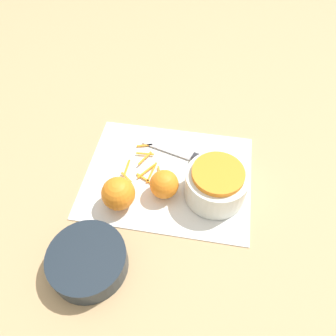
{
  "coord_description": "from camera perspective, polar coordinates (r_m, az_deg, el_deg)",
  "views": [
    {
      "loc": [
        -0.09,
        0.51,
        0.7
      ],
      "look_at": [
        0.0,
        0.0,
        0.04
      ],
      "focal_mm": 35.0,
      "sensor_mm": 36.0,
      "label": 1
    }
  ],
  "objects": [
    {
      "name": "orange_left",
      "position": [
        0.81,
        -0.6,
        -2.85
      ],
      "size": [
        0.07,
        0.07,
        0.07
      ],
      "color": "orange",
      "rests_on": "cutting_board"
    },
    {
      "name": "bowl_speckled",
      "position": [
        0.81,
        8.39,
        -2.68
      ],
      "size": [
        0.15,
        0.15,
        0.09
      ],
      "color": "silver",
      "rests_on": "cutting_board"
    },
    {
      "name": "ground_plane",
      "position": [
        0.87,
        -0.0,
        -1.45
      ],
      "size": [
        4.0,
        4.0,
        0.0
      ],
      "primitive_type": "plane",
      "color": "tan"
    },
    {
      "name": "knife",
      "position": [
        0.9,
        5.47,
        1.56
      ],
      "size": [
        0.25,
        0.09,
        0.02
      ],
      "rotation": [
        0.0,
        0.0,
        -0.27
      ],
      "color": "#232328",
      "rests_on": "cutting_board"
    },
    {
      "name": "bowl_dark",
      "position": [
        0.75,
        -13.77,
        -15.44
      ],
      "size": [
        0.17,
        0.17,
        0.06
      ],
      "color": "#1E2833",
      "rests_on": "ground_plane"
    },
    {
      "name": "peel_pile",
      "position": [
        0.88,
        -4.11,
        0.22
      ],
      "size": [
        0.11,
        0.14,
        0.01
      ],
      "color": "orange",
      "rests_on": "cutting_board"
    },
    {
      "name": "orange_right",
      "position": [
        0.8,
        -8.65,
        -4.41
      ],
      "size": [
        0.08,
        0.08,
        0.08
      ],
      "color": "orange",
      "rests_on": "cutting_board"
    },
    {
      "name": "cutting_board",
      "position": [
        0.87,
        -0.0,
        -1.33
      ],
      "size": [
        0.44,
        0.34,
        0.01
      ],
      "color": "silver",
      "rests_on": "ground_plane"
    }
  ]
}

